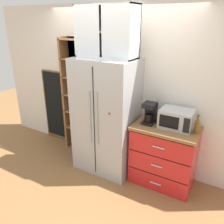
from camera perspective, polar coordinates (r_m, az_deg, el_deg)
name	(u,v)px	position (r m, az deg, el deg)	size (l,w,h in m)	color
ground_plane	(107,165)	(4.04, -1.34, -12.97)	(10.82, 10.82, 0.00)	olive
wall_back_cream	(119,87)	(3.81, 1.65, 6.11)	(5.11, 0.10, 2.55)	silver
refrigerator	(106,116)	(3.61, -1.37, -1.03)	(0.92, 0.70, 1.80)	#ADAFB5
pantry_shelf_column	(79,96)	(4.20, -8.22, 4.04)	(0.56, 0.26, 2.05)	brown
counter_cabinet	(164,155)	(3.52, 12.67, -10.32)	(0.92, 0.59, 0.92)	red
microwave	(177,119)	(3.27, 15.70, -1.60)	(0.44, 0.33, 0.26)	#ADAFB5
coffee_maker	(150,113)	(3.33, 9.34, -0.20)	(0.17, 0.20, 0.31)	black
mug_charcoal	(168,123)	(3.32, 13.59, -2.61)	(0.12, 0.09, 0.10)	#2D2D33
mug_cream	(168,122)	(3.35, 13.75, -2.51)	(0.12, 0.09, 0.08)	silver
bottle_amber	(197,126)	(3.19, 20.25, -3.16)	(0.06, 0.06, 0.26)	brown
bottle_cobalt	(169,118)	(3.34, 13.89, -1.36)	(0.06, 0.06, 0.25)	navy
upper_cabinet	(108,32)	(3.38, -1.12, 19.22)	(0.88, 0.32, 0.70)	silver
chalkboard_menu	(57,106)	(4.70, -13.52, 1.36)	(0.60, 0.04, 1.41)	brown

